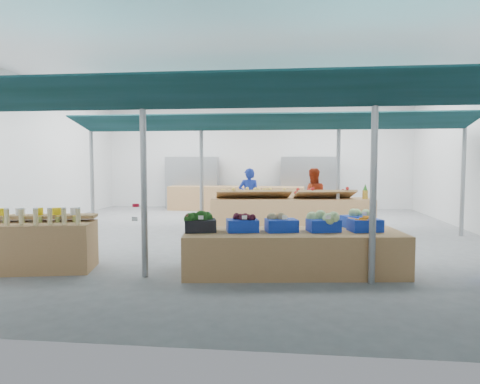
% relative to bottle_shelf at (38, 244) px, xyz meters
% --- Properties ---
extents(floor, '(13.00, 13.00, 0.00)m').
position_rel_bottle_shelf_xyz_m(floor, '(2.93, 3.79, -0.44)').
color(floor, slate).
rests_on(floor, ground).
extents(hall, '(13.00, 13.00, 13.00)m').
position_rel_bottle_shelf_xyz_m(hall, '(2.93, 5.23, 2.21)').
color(hall, silver).
rests_on(hall, ground).
extents(pole_grid, '(10.00, 4.60, 3.00)m').
position_rel_bottle_shelf_xyz_m(pole_grid, '(3.68, 2.04, 1.37)').
color(pole_grid, gray).
rests_on(pole_grid, floor).
extents(awnings, '(9.50, 7.08, 0.30)m').
position_rel_bottle_shelf_xyz_m(awnings, '(3.68, 2.04, 2.34)').
color(awnings, '#092929').
rests_on(awnings, pole_grid).
extents(back_shelving_left, '(2.00, 0.50, 2.00)m').
position_rel_bottle_shelf_xyz_m(back_shelving_left, '(0.43, 9.79, 0.56)').
color(back_shelving_left, '#B23F33').
rests_on(back_shelving_left, floor).
extents(back_shelving_right, '(2.00, 0.50, 2.00)m').
position_rel_bottle_shelf_xyz_m(back_shelving_right, '(4.93, 9.79, 0.56)').
color(back_shelving_right, '#B23F33').
rests_on(back_shelving_right, floor).
extents(bottle_shelf, '(1.94, 1.42, 1.08)m').
position_rel_bottle_shelf_xyz_m(bottle_shelf, '(0.00, 0.00, 0.00)').
color(bottle_shelf, '#9B6F43').
rests_on(bottle_shelf, floor).
extents(veg_counter, '(3.65, 1.61, 0.69)m').
position_rel_bottle_shelf_xyz_m(veg_counter, '(4.27, 0.29, -0.10)').
color(veg_counter, '#9B6F43').
rests_on(veg_counter, floor).
extents(fruit_counter, '(4.18, 1.34, 0.88)m').
position_rel_bottle_shelf_xyz_m(fruit_counter, '(4.27, 4.39, 0.00)').
color(fruit_counter, '#9B6F43').
rests_on(fruit_counter, floor).
extents(far_counter, '(5.12, 1.39, 0.91)m').
position_rel_bottle_shelf_xyz_m(far_counter, '(2.23, 9.17, 0.02)').
color(far_counter, '#9B6F43').
rests_on(far_counter, floor).
extents(vendor_left, '(0.63, 0.44, 1.65)m').
position_rel_bottle_shelf_xyz_m(vendor_left, '(3.07, 5.49, 0.38)').
color(vendor_left, '#192FA3').
rests_on(vendor_left, floor).
extents(vendor_right, '(0.85, 0.69, 1.65)m').
position_rel_bottle_shelf_xyz_m(vendor_right, '(4.87, 5.49, 0.38)').
color(vendor_right, '#A82F14').
rests_on(vendor_right, floor).
extents(crate_broccoli, '(0.57, 0.46, 0.35)m').
position_rel_bottle_shelf_xyz_m(crate_broccoli, '(2.76, 0.10, 0.41)').
color(crate_broccoli, black).
rests_on(crate_broccoli, veg_counter).
extents(crate_beets, '(0.57, 0.46, 0.29)m').
position_rel_bottle_shelf_xyz_m(crate_beets, '(3.44, 0.19, 0.38)').
color(crate_beets, '#0F2DA7').
rests_on(crate_beets, veg_counter).
extents(crate_celeriac, '(0.57, 0.46, 0.31)m').
position_rel_bottle_shelf_xyz_m(crate_celeriac, '(4.07, 0.27, 0.39)').
color(crate_celeriac, '#0F2DA7').
rests_on(crate_celeriac, veg_counter).
extents(crate_cabbage, '(0.57, 0.46, 0.35)m').
position_rel_bottle_shelf_xyz_m(crate_cabbage, '(4.75, 0.35, 0.41)').
color(crate_cabbage, '#0F2DA7').
rests_on(crate_cabbage, veg_counter).
extents(crate_carrots, '(0.57, 0.46, 0.29)m').
position_rel_bottle_shelf_xyz_m(crate_carrots, '(5.44, 0.44, 0.36)').
color(crate_carrots, '#0F2DA7').
rests_on(crate_carrots, veg_counter).
extents(sparrow, '(0.12, 0.09, 0.11)m').
position_rel_bottle_shelf_xyz_m(sparrow, '(2.62, -0.04, 0.49)').
color(sparrow, brown).
rests_on(sparrow, crate_broccoli).
extents(pole_ribbon, '(0.12, 0.12, 0.28)m').
position_rel_bottle_shelf_xyz_m(pole_ribbon, '(1.66, 0.15, 0.64)').
color(pole_ribbon, red).
rests_on(pole_ribbon, pole_grid).
extents(apple_heap_yellow, '(1.99, 1.02, 0.27)m').
position_rel_bottle_shelf_xyz_m(apple_heap_yellow, '(3.30, 4.20, 0.61)').
color(apple_heap_yellow, '#997247').
rests_on(apple_heap_yellow, fruit_counter).
extents(apple_heap_red, '(1.60, 0.95, 0.27)m').
position_rel_bottle_shelf_xyz_m(apple_heap_red, '(5.10, 4.36, 0.61)').
color(apple_heap_red, '#997247').
rests_on(apple_heap_red, fruit_counter).
extents(pineapple, '(0.14, 0.14, 0.39)m').
position_rel_bottle_shelf_xyz_m(pineapple, '(6.13, 4.45, 0.62)').
color(pineapple, '#8C6019').
rests_on(pineapple, fruit_counter).
extents(crate_extra, '(0.59, 0.51, 0.32)m').
position_rel_bottle_shelf_xyz_m(crate_extra, '(5.38, 0.88, 0.39)').
color(crate_extra, '#0F2DA7').
rests_on(crate_extra, veg_counter).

